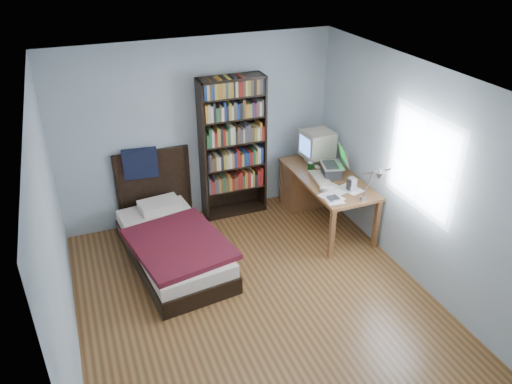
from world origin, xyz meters
TOP-DOWN VIEW (x-y plane):
  - room at (0.03, -0.00)m, footprint 4.20×4.24m
  - desk at (1.51, 1.61)m, footprint 0.75×1.60m
  - crt_monitor at (1.58, 1.65)m, footprint 0.42×0.39m
  - laptop at (1.57, 1.16)m, footprint 0.42×0.41m
  - desk_lamp at (1.48, 0.06)m, footprint 0.24×0.54m
  - keyboard at (1.37, 1.11)m, footprint 0.25×0.51m
  - speaker at (1.59, 0.71)m, footprint 0.10×0.10m
  - soda_can at (1.36, 1.41)m, footprint 0.07×0.07m
  - mouse at (1.49, 1.45)m, footprint 0.07×0.12m
  - phone_silver at (1.25, 0.83)m, footprint 0.08×0.12m
  - phone_grey at (1.23, 0.63)m, footprint 0.07×0.09m
  - external_drive at (1.27, 0.59)m, footprint 0.13×0.13m
  - bookshelf at (0.43, 1.94)m, footprint 0.90×0.30m
  - bed at (-0.68, 1.14)m, footprint 1.22×2.08m

SIDE VIEW (x-z plane):
  - bed at x=-0.68m, z-range -0.32..0.84m
  - desk at x=1.51m, z-range 0.05..0.78m
  - phone_grey at x=1.23m, z-range 0.73..0.75m
  - phone_silver at x=1.25m, z-range 0.73..0.75m
  - external_drive at x=1.27m, z-range 0.73..0.76m
  - keyboard at x=1.37m, z-range 0.72..0.77m
  - mouse at x=1.49m, z-range 0.73..0.77m
  - soda_can at x=1.36m, z-range 0.73..0.85m
  - speaker at x=1.59m, z-range 0.73..0.91m
  - laptop at x=1.57m, z-range 0.63..1.06m
  - crt_monitor at x=1.58m, z-range 0.76..1.22m
  - bookshelf at x=0.43m, z-range 0.00..2.00m
  - desk_lamp at x=1.48m, z-range 0.93..1.56m
  - room at x=0.03m, z-range 0.00..2.50m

